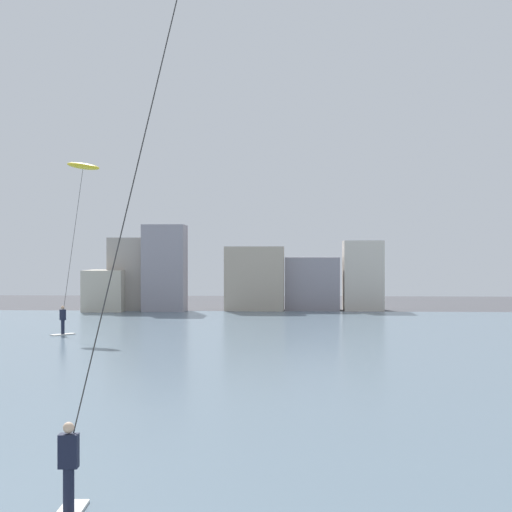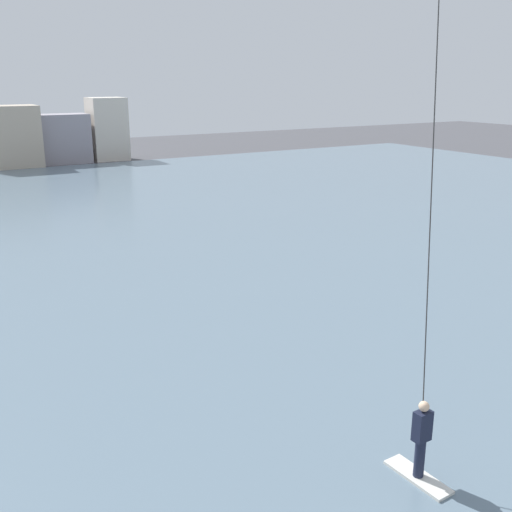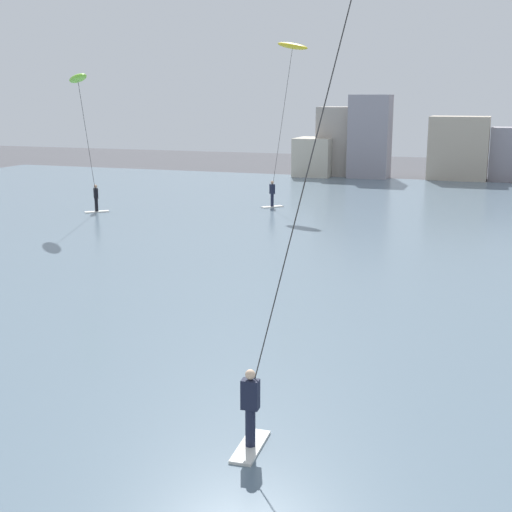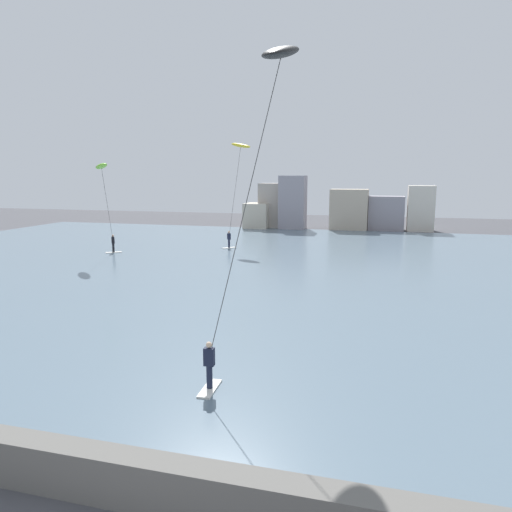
{
  "view_description": "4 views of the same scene",
  "coord_description": "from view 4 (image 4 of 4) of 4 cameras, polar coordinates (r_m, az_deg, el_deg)",
  "views": [
    {
      "loc": [
        3.25,
        -3.5,
        4.74
      ],
      "look_at": [
        2.22,
        18.16,
        4.65
      ],
      "focal_mm": 53.55,
      "sensor_mm": 36.0,
      "label": 1
    },
    {
      "loc": [
        -8.45,
        2.79,
        7.48
      ],
      "look_at": [
        0.31,
        17.57,
        2.42
      ],
      "focal_mm": 42.63,
      "sensor_mm": 36.0,
      "label": 2
    },
    {
      "loc": [
        3.53,
        -2.01,
        6.87
      ],
      "look_at": [
        -2.46,
        15.16,
        2.68
      ],
      "focal_mm": 48.9,
      "sensor_mm": 36.0,
      "label": 3
    },
    {
      "loc": [
        4.61,
        -3.99,
        7.11
      ],
      "look_at": [
        0.32,
        11.86,
        4.28
      ],
      "focal_mm": 33.28,
      "sensor_mm": 36.0,
      "label": 4
    }
  ],
  "objects": [
    {
      "name": "seawall_barrier",
      "position": [
        11.52,
        -12.65,
        -25.05
      ],
      "size": [
        60.0,
        0.7,
        1.14
      ],
      "primitive_type": "cube",
      "color": "#66635E",
      "rests_on": "ground"
    },
    {
      "name": "water_bay",
      "position": [
        36.0,
        7.49,
        -1.62
      ],
      "size": [
        84.0,
        52.0,
        0.1
      ],
      "primitive_type": "cube",
      "color": "slate",
      "rests_on": "ground"
    },
    {
      "name": "far_shore_buildings",
      "position": [
        62.91,
        8.65,
        5.67
      ],
      "size": [
        23.91,
        6.02,
        6.98
      ],
      "color": "beige",
      "rests_on": "ground"
    },
    {
      "name": "kitesurfer_black",
      "position": [
        16.57,
        2.33,
        20.64
      ],
      "size": [
        2.75,
        4.75,
        11.63
      ],
      "color": "silver",
      "rests_on": "water_bay"
    },
    {
      "name": "kitesurfer_lime",
      "position": [
        42.2,
        -17.88,
        8.77
      ],
      "size": [
        2.7,
        4.32,
        8.05
      ],
      "color": "silver",
      "rests_on": "water_bay"
    },
    {
      "name": "kitesurfer_yellow",
      "position": [
        47.15,
        -2.03,
        11.73
      ],
      "size": [
        2.76,
        4.18,
        10.24
      ],
      "color": "silver",
      "rests_on": "water_bay"
    }
  ]
}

